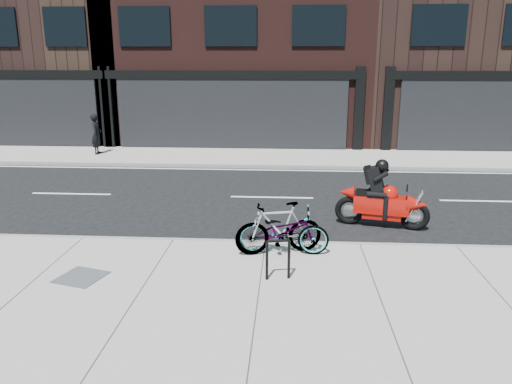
# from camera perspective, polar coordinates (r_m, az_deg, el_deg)

# --- Properties ---
(ground) EXTENTS (120.00, 120.00, 0.00)m
(ground) POSITION_cam_1_polar(r_m,az_deg,el_deg) (12.62, 1.50, -3.08)
(ground) COLOR black
(ground) RESTS_ON ground
(sidewalk_near) EXTENTS (60.00, 6.00, 0.13)m
(sidewalk_near) POSITION_cam_1_polar(r_m,az_deg,el_deg) (8.00, 0.03, -13.83)
(sidewalk_near) COLOR gray
(sidewalk_near) RESTS_ON ground
(sidewalk_far) EXTENTS (60.00, 3.50, 0.13)m
(sidewalk_far) POSITION_cam_1_polar(r_m,az_deg,el_deg) (20.12, 2.40, 3.97)
(sidewalk_far) COLOR gray
(sidewalk_far) RESTS_ON ground
(building_midwest) EXTENTS (10.00, 10.00, 12.00)m
(building_midwest) POSITION_cam_1_polar(r_m,az_deg,el_deg) (29.34, -22.53, 18.02)
(building_midwest) COLOR black
(building_midwest) RESTS_ON ground
(building_mideast) EXTENTS (12.00, 10.00, 12.50)m
(building_mideast) POSITION_cam_1_polar(r_m,az_deg,el_deg) (28.25, 24.85, 18.46)
(building_mideast) COLOR black
(building_mideast) RESTS_ON ground
(bike_rack) EXTENTS (0.44, 0.13, 0.74)m
(bike_rack) POSITION_cam_1_polar(r_m,az_deg,el_deg) (8.84, 2.53, -7.32)
(bike_rack) COLOR black
(bike_rack) RESTS_ON sidewalk_near
(bicycle_front) EXTENTS (1.81, 0.65, 0.95)m
(bicycle_front) POSITION_cam_1_polar(r_m,az_deg,el_deg) (9.96, 3.15, -4.46)
(bicycle_front) COLOR gray
(bicycle_front) RESTS_ON sidewalk_near
(bicycle_rear) EXTENTS (1.83, 0.93, 1.06)m
(bicycle_rear) POSITION_cam_1_polar(r_m,az_deg,el_deg) (9.94, 2.62, -4.15)
(bicycle_rear) COLOR gray
(bicycle_rear) RESTS_ON sidewalk_near
(motorcycle) EXTENTS (2.20, 0.92, 1.66)m
(motorcycle) POSITION_cam_1_polar(r_m,az_deg,el_deg) (12.21, 14.66, -0.90)
(motorcycle) COLOR black
(motorcycle) RESTS_ON ground
(pedestrian) EXTENTS (0.46, 0.64, 1.62)m
(pedestrian) POSITION_cam_1_polar(r_m,az_deg,el_deg) (21.43, -17.76, 6.33)
(pedestrian) COLOR black
(pedestrian) RESTS_ON sidewalk_far
(utility_grate) EXTENTS (0.93, 0.93, 0.02)m
(utility_grate) POSITION_cam_1_polar(r_m,az_deg,el_deg) (9.58, -19.37, -9.15)
(utility_grate) COLOR #555558
(utility_grate) RESTS_ON sidewalk_near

